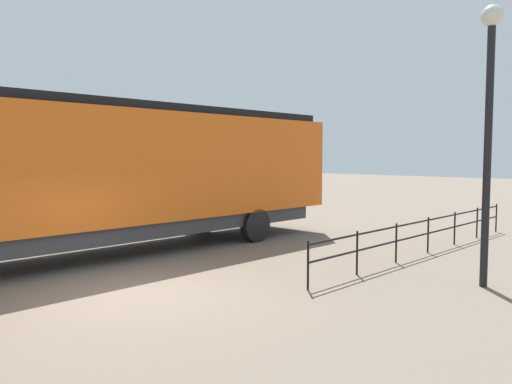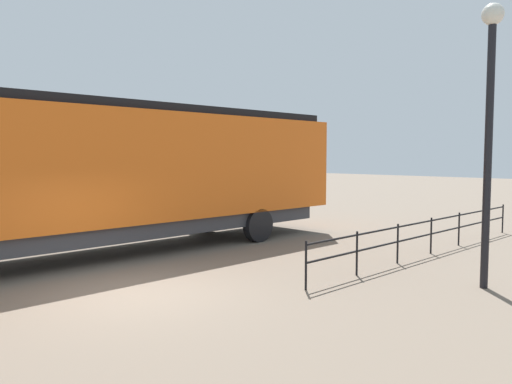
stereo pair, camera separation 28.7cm
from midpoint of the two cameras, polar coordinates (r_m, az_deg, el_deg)
The scene contains 4 objects.
ground_plane at distance 10.61m, azimuth -14.60°, elevation -11.40°, with size 120.00×120.00×0.00m, color #756656.
locomotive at distance 14.17m, azimuth -20.90°, elevation 2.22°, with size 3.16×18.97×4.30m.
lamp_post at distance 11.65m, azimuth 24.60°, elevation 9.30°, with size 0.45×0.45×5.97m.
platform_fence at distance 15.25m, azimuth 18.68°, elevation -4.11°, with size 0.05×11.24×1.05m.
Camera 1 is at (8.70, -5.32, 2.83)m, focal length 34.80 mm.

